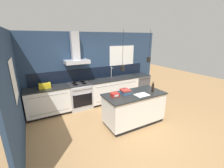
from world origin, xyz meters
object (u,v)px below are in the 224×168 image
dishwasher (140,85)px  book_stack (125,91)px  bottle_on_island (153,88)px  red_supply_box (115,95)px  yellow_toolbox (45,86)px  oven_range (80,96)px

dishwasher → book_stack: book_stack is taller
bottle_on_island → red_supply_box: bearing=169.4°
bottle_on_island → book_stack: bearing=160.4°
bottle_on_island → yellow_toolbox: size_ratio=0.87×
dishwasher → red_supply_box: red_supply_box is taller
oven_range → yellow_toolbox: size_ratio=2.68×
oven_range → yellow_toolbox: (-1.08, 0.00, 0.54)m
bottle_on_island → yellow_toolbox: (-2.70, 1.84, -0.04)m
oven_range → red_supply_box: bearing=-73.3°
book_stack → yellow_toolbox: (-1.93, 1.56, 0.02)m
book_stack → bottle_on_island: bearing=-19.6°
dishwasher → bottle_on_island: bottle_on_island is taller
dishwasher → book_stack: size_ratio=2.98×
red_supply_box → yellow_toolbox: bearing=134.0°
dishwasher → yellow_toolbox: bearing=180.0°
bottle_on_island → red_supply_box: size_ratio=1.46×
book_stack → red_supply_box: (-0.37, -0.06, -0.01)m
bottle_on_island → book_stack: size_ratio=0.97×
book_stack → yellow_toolbox: size_ratio=0.90×
oven_range → book_stack: 1.85m
oven_range → bottle_on_island: bearing=-48.5°
red_supply_box → yellow_toolbox: yellow_toolbox is taller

